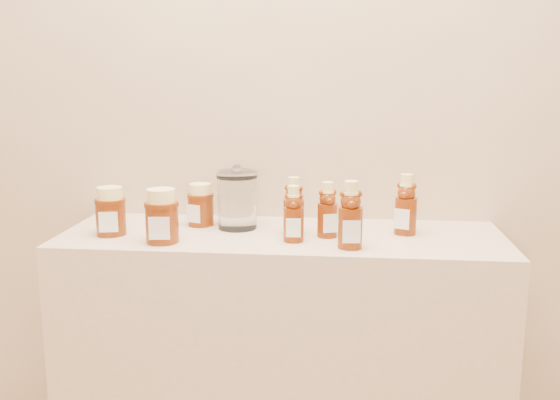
# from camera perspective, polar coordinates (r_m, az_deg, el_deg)

# --- Properties ---
(wall_back) EXTENTS (3.50, 0.02, 2.70)m
(wall_back) POSITION_cam_1_polar(r_m,az_deg,el_deg) (1.84, 0.79, 12.19)
(wall_back) COLOR tan
(wall_back) RESTS_ON ground
(display_table) EXTENTS (1.20, 0.40, 0.90)m
(display_table) POSITION_cam_1_polar(r_m,az_deg,el_deg) (1.86, 0.14, -16.61)
(display_table) COLOR #C9AF93
(display_table) RESTS_ON ground
(bear_bottle_back_left) EXTENTS (0.07, 0.07, 0.18)m
(bear_bottle_back_left) POSITION_cam_1_polar(r_m,az_deg,el_deg) (1.68, 1.26, -0.18)
(bear_bottle_back_left) COLOR #5A1E07
(bear_bottle_back_left) RESTS_ON display_table
(bear_bottle_back_mid) EXTENTS (0.07, 0.07, 0.17)m
(bear_bottle_back_mid) POSITION_cam_1_polar(r_m,az_deg,el_deg) (1.66, 4.36, -0.55)
(bear_bottle_back_mid) COLOR #5A1E07
(bear_bottle_back_mid) RESTS_ON display_table
(bear_bottle_back_right) EXTENTS (0.08, 0.08, 0.19)m
(bear_bottle_back_right) POSITION_cam_1_polar(r_m,az_deg,el_deg) (1.71, 11.46, -0.04)
(bear_bottle_back_right) COLOR #5A1E07
(bear_bottle_back_right) RESTS_ON display_table
(bear_bottle_front_left) EXTENTS (0.06, 0.06, 0.17)m
(bear_bottle_front_left) POSITION_cam_1_polar(r_m,az_deg,el_deg) (1.61, 1.25, -0.92)
(bear_bottle_front_left) COLOR #5A1E07
(bear_bottle_front_left) RESTS_ON display_table
(bear_bottle_front_right) EXTENTS (0.07, 0.07, 0.19)m
(bear_bottle_front_right) POSITION_cam_1_polar(r_m,az_deg,el_deg) (1.55, 6.47, -0.95)
(bear_bottle_front_right) COLOR #5A1E07
(bear_bottle_front_right) RESTS_ON display_table
(honey_jar_left) EXTENTS (0.10, 0.10, 0.13)m
(honey_jar_left) POSITION_cam_1_polar(r_m,az_deg,el_deg) (1.74, -15.24, -0.98)
(honey_jar_left) COLOR #5A1E07
(honey_jar_left) RESTS_ON display_table
(honey_jar_back) EXTENTS (0.10, 0.10, 0.12)m
(honey_jar_back) POSITION_cam_1_polar(r_m,az_deg,el_deg) (1.79, -7.28, -0.41)
(honey_jar_back) COLOR #5A1E07
(honey_jar_back) RESTS_ON display_table
(honey_jar_front) EXTENTS (0.10, 0.10, 0.14)m
(honey_jar_front) POSITION_cam_1_polar(r_m,az_deg,el_deg) (1.63, -10.75, -1.42)
(honey_jar_front) COLOR #5A1E07
(honey_jar_front) RESTS_ON display_table
(glass_canister) EXTENTS (0.15, 0.15, 0.18)m
(glass_canister) POSITION_cam_1_polar(r_m,az_deg,el_deg) (1.74, -3.94, 0.24)
(glass_canister) COLOR white
(glass_canister) RESTS_ON display_table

